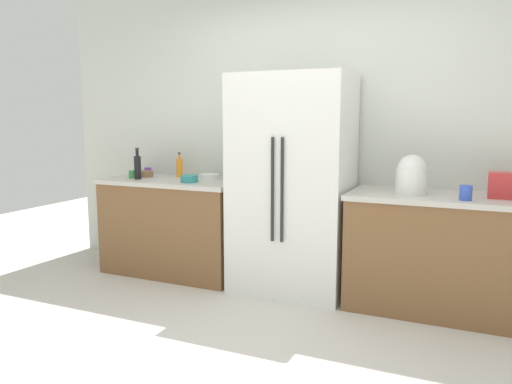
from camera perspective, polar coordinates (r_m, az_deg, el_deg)
ground_plane at (r=3.22m, az=-2.18°, el=-18.46°), size 10.68×10.68×0.00m
kitchen_back_panel at (r=4.44m, az=7.44°, el=7.97°), size 5.34×0.10×2.85m
counter_left at (r=4.75m, az=-9.27°, el=-3.88°), size 1.34×0.68×0.89m
counter_right at (r=4.01m, az=21.03°, el=-6.67°), size 1.45×0.68×0.89m
refrigerator at (r=4.14m, az=4.18°, el=0.85°), size 0.96×0.68×1.82m
toaster at (r=3.93m, az=27.22°, el=0.65°), size 0.28×0.17×0.18m
rice_cooker at (r=3.85m, az=17.52°, el=1.85°), size 0.23×0.23×0.30m
bottle_a at (r=4.83m, az=-8.83°, el=2.81°), size 0.06×0.06×0.24m
bottle_b at (r=4.74m, az=-13.52°, el=2.87°), size 0.06×0.06×0.29m
cup_a at (r=4.87m, az=-14.06°, el=2.02°), size 0.07×0.07×0.07m
cup_b at (r=5.09m, az=-12.38°, el=2.36°), size 0.07×0.07×0.07m
cup_c at (r=3.71m, az=23.07°, el=-0.09°), size 0.08×0.08×0.10m
bowl_a at (r=4.95m, az=-12.73°, el=2.07°), size 0.16×0.16×0.06m
bowl_b at (r=4.43m, az=-7.70°, el=1.53°), size 0.16×0.16×0.06m
bowl_c at (r=4.65m, az=-5.42°, el=1.78°), size 0.19×0.19×0.05m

